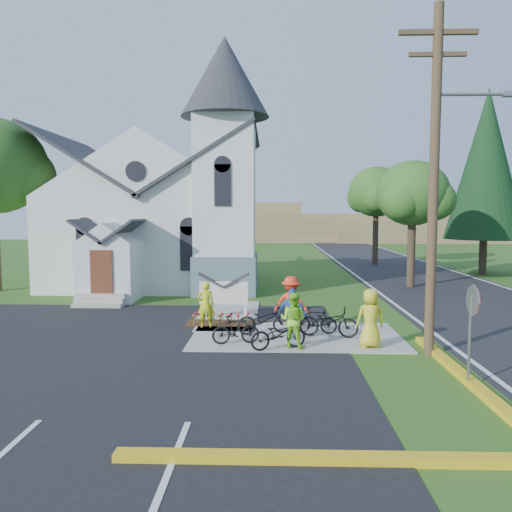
{
  "coord_description": "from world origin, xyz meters",
  "views": [
    {
      "loc": [
        0.64,
        -16.04,
        4.18
      ],
      "look_at": [
        0.01,
        5.0,
        2.34
      ],
      "focal_mm": 35.0,
      "sensor_mm": 36.0,
      "label": 1
    }
  ],
  "objects_px": {
    "cyclist_3": "(291,303)",
    "bike_3": "(315,320)",
    "bike_4": "(328,321)",
    "bike_0": "(264,320)",
    "bike_1": "(236,330)",
    "cyclist_4": "(370,318)",
    "cyclist_2": "(292,314)",
    "stop_sign": "(472,314)",
    "cyclist_0": "(206,304)",
    "utility_pole": "(436,170)",
    "cyclist_1": "(293,320)",
    "church_sign": "(224,293)",
    "bike_2": "(278,334)"
  },
  "relations": [
    {
      "from": "church_sign",
      "to": "cyclist_1",
      "type": "xyz_separation_m",
      "value": [
        2.53,
        -4.16,
        -0.13
      ]
    },
    {
      "from": "cyclist_1",
      "to": "utility_pole",
      "type": "bearing_deg",
      "value": -164.63
    },
    {
      "from": "cyclist_1",
      "to": "cyclist_3",
      "type": "xyz_separation_m",
      "value": [
        0.03,
        2.27,
        0.1
      ]
    },
    {
      "from": "church_sign",
      "to": "cyclist_3",
      "type": "distance_m",
      "value": 3.18
    },
    {
      "from": "bike_1",
      "to": "cyclist_4",
      "type": "distance_m",
      "value": 4.19
    },
    {
      "from": "cyclist_1",
      "to": "cyclist_3",
      "type": "distance_m",
      "value": 2.27
    },
    {
      "from": "bike_1",
      "to": "church_sign",
      "type": "bearing_deg",
      "value": 0.51
    },
    {
      "from": "cyclist_3",
      "to": "stop_sign",
      "type": "bearing_deg",
      "value": 139.58
    },
    {
      "from": "bike_4",
      "to": "bike_0",
      "type": "bearing_deg",
      "value": 92.39
    },
    {
      "from": "church_sign",
      "to": "utility_pole",
      "type": "distance_m",
      "value": 9.18
    },
    {
      "from": "church_sign",
      "to": "bike_3",
      "type": "bearing_deg",
      "value": -35.23
    },
    {
      "from": "utility_pole",
      "to": "bike_0",
      "type": "relative_size",
      "value": 5.33
    },
    {
      "from": "utility_pole",
      "to": "bike_2",
      "type": "relative_size",
      "value": 5.64
    },
    {
      "from": "church_sign",
      "to": "cyclist_2",
      "type": "relative_size",
      "value": 1.31
    },
    {
      "from": "stop_sign",
      "to": "bike_4",
      "type": "bearing_deg",
      "value": 122.22
    },
    {
      "from": "cyclist_0",
      "to": "bike_3",
      "type": "relative_size",
      "value": 1.11
    },
    {
      "from": "bike_1",
      "to": "bike_4",
      "type": "distance_m",
      "value": 3.18
    },
    {
      "from": "bike_4",
      "to": "bike_2",
      "type": "bearing_deg",
      "value": 144.25
    },
    {
      "from": "bike_2",
      "to": "bike_3",
      "type": "xyz_separation_m",
      "value": [
        1.29,
        2.02,
        -0.02
      ]
    },
    {
      "from": "bike_0",
      "to": "stop_sign",
      "type": "bearing_deg",
      "value": -149.54
    },
    {
      "from": "bike_1",
      "to": "cyclist_3",
      "type": "xyz_separation_m",
      "value": [
        1.82,
        1.95,
        0.5
      ]
    },
    {
      "from": "bike_0",
      "to": "bike_1",
      "type": "xyz_separation_m",
      "value": [
        -0.88,
        -1.35,
        -0.04
      ]
    },
    {
      "from": "cyclist_2",
      "to": "bike_0",
      "type": "bearing_deg",
      "value": -18.04
    },
    {
      "from": "cyclist_4",
      "to": "bike_4",
      "type": "xyz_separation_m",
      "value": [
        -1.13,
        1.26,
        -0.39
      ]
    },
    {
      "from": "cyclist_1",
      "to": "cyclist_2",
      "type": "relative_size",
      "value": 1.01
    },
    {
      "from": "stop_sign",
      "to": "cyclist_2",
      "type": "xyz_separation_m",
      "value": [
        -4.08,
        4.2,
        -0.89
      ]
    },
    {
      "from": "bike_1",
      "to": "cyclist_2",
      "type": "relative_size",
      "value": 0.89
    },
    {
      "from": "utility_pole",
      "to": "stop_sign",
      "type": "bearing_deg",
      "value": -88.51
    },
    {
      "from": "bike_1",
      "to": "cyclist_2",
      "type": "distance_m",
      "value": 1.96
    },
    {
      "from": "cyclist_1",
      "to": "cyclist_4",
      "type": "xyz_separation_m",
      "value": [
        2.37,
        0.06,
        0.06
      ]
    },
    {
      "from": "bike_3",
      "to": "bike_4",
      "type": "bearing_deg",
      "value": -128.6
    },
    {
      "from": "bike_2",
      "to": "cyclist_3",
      "type": "height_order",
      "value": "cyclist_3"
    },
    {
      "from": "bike_1",
      "to": "bike_3",
      "type": "height_order",
      "value": "bike_1"
    },
    {
      "from": "bike_1",
      "to": "cyclist_3",
      "type": "height_order",
      "value": "cyclist_3"
    },
    {
      "from": "cyclist_1",
      "to": "bike_4",
      "type": "height_order",
      "value": "cyclist_1"
    },
    {
      "from": "cyclist_3",
      "to": "bike_3",
      "type": "xyz_separation_m",
      "value": [
        0.81,
        -0.49,
        -0.5
      ]
    },
    {
      "from": "cyclist_4",
      "to": "cyclist_0",
      "type": "bearing_deg",
      "value": -34.11
    },
    {
      "from": "stop_sign",
      "to": "bike_1",
      "type": "xyz_separation_m",
      "value": [
        -5.89,
        3.56,
        -1.28
      ]
    },
    {
      "from": "cyclist_0",
      "to": "bike_4",
      "type": "relative_size",
      "value": 0.84
    },
    {
      "from": "cyclist_1",
      "to": "stop_sign",
      "type": "bearing_deg",
      "value": 164.72
    },
    {
      "from": "bike_2",
      "to": "bike_3",
      "type": "distance_m",
      "value": 2.4
    },
    {
      "from": "stop_sign",
      "to": "cyclist_0",
      "type": "height_order",
      "value": "stop_sign"
    },
    {
      "from": "bike_1",
      "to": "bike_3",
      "type": "xyz_separation_m",
      "value": [
        2.63,
        1.47,
        -0.0
      ]
    },
    {
      "from": "bike_0",
      "to": "bike_3",
      "type": "height_order",
      "value": "bike_0"
    },
    {
      "from": "stop_sign",
      "to": "bike_0",
      "type": "distance_m",
      "value": 7.12
    },
    {
      "from": "bike_1",
      "to": "bike_2",
      "type": "xyz_separation_m",
      "value": [
        1.33,
        -0.56,
        0.01
      ]
    },
    {
      "from": "cyclist_0",
      "to": "bike_3",
      "type": "distance_m",
      "value": 3.97
    },
    {
      "from": "cyclist_2",
      "to": "bike_2",
      "type": "bearing_deg",
      "value": 87.51
    },
    {
      "from": "utility_pole",
      "to": "bike_4",
      "type": "relative_size",
      "value": 5.09
    },
    {
      "from": "church_sign",
      "to": "utility_pole",
      "type": "height_order",
      "value": "utility_pole"
    }
  ]
}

